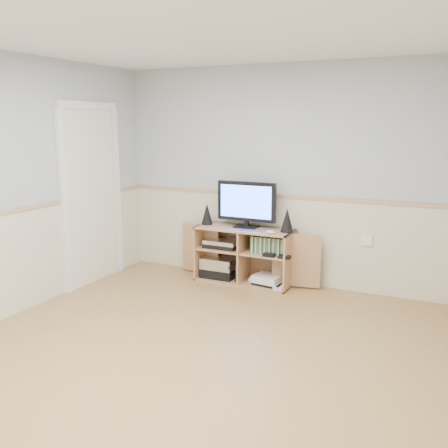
# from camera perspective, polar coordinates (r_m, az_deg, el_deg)

# --- Properties ---
(room) EXTENTS (4.04, 4.54, 2.54)m
(room) POSITION_cam_1_polar(r_m,az_deg,el_deg) (3.89, -4.65, 2.08)
(room) COLOR tan
(room) RESTS_ON ground
(media_cabinet) EXTENTS (1.77, 0.43, 0.65)m
(media_cabinet) POSITION_cam_1_polar(r_m,az_deg,el_deg) (5.90, 2.54, -3.42)
(media_cabinet) COLOR #AB7F55
(media_cabinet) RESTS_ON floor
(monitor) EXTENTS (0.71, 0.18, 0.54)m
(monitor) POSITION_cam_1_polar(r_m,az_deg,el_deg) (5.77, 2.58, 2.43)
(monitor) COLOR black
(monitor) RESTS_ON media_cabinet
(speaker_left) EXTENTS (0.14, 0.14, 0.25)m
(speaker_left) POSITION_cam_1_polar(r_m,az_deg,el_deg) (5.98, -1.95, 1.17)
(speaker_left) COLOR black
(speaker_left) RESTS_ON media_cabinet
(speaker_right) EXTENTS (0.15, 0.15, 0.27)m
(speaker_right) POSITION_cam_1_polar(r_m,az_deg,el_deg) (5.59, 7.22, 0.44)
(speaker_right) COLOR black
(speaker_right) RESTS_ON media_cabinet
(keyboard) EXTENTS (0.32, 0.16, 0.01)m
(keyboard) POSITION_cam_1_polar(r_m,az_deg,el_deg) (5.61, 2.82, -0.80)
(keyboard) COLOR silver
(keyboard) RESTS_ON media_cabinet
(mouse) EXTENTS (0.11, 0.08, 0.04)m
(mouse) POSITION_cam_1_polar(r_m,az_deg,el_deg) (5.51, 5.35, -0.93)
(mouse) COLOR white
(mouse) RESTS_ON media_cabinet
(av_components) EXTENTS (0.50, 0.30, 0.47)m
(av_components) POSITION_cam_1_polar(r_m,az_deg,el_deg) (6.00, -0.36, -4.26)
(av_components) COLOR black
(av_components) RESTS_ON media_cabinet
(game_consoles) EXTENTS (0.46, 0.30, 0.11)m
(game_consoles) POSITION_cam_1_polar(r_m,az_deg,el_deg) (5.81, 4.93, -6.37)
(game_consoles) COLOR white
(game_consoles) RESTS_ON media_cabinet
(game_cases) EXTENTS (0.39, 0.13, 0.19)m
(game_cases) POSITION_cam_1_polar(r_m,az_deg,el_deg) (5.69, 5.09, -2.43)
(game_cases) COLOR #3F8C3F
(game_cases) RESTS_ON media_cabinet
(wall_outlet) EXTENTS (0.12, 0.03, 0.12)m
(wall_outlet) POSITION_cam_1_polar(r_m,az_deg,el_deg) (5.63, 16.02, -1.78)
(wall_outlet) COLOR white
(wall_outlet) RESTS_ON wall_back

